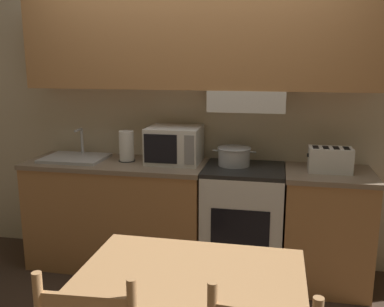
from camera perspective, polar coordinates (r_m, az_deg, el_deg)
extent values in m
plane|color=#3D2D23|center=(3.94, 0.85, -13.35)|extent=(16.00, 16.00, 0.00)
cube|color=beige|center=(3.60, 0.99, 5.45)|extent=(5.11, 0.05, 2.55)
cube|color=#B27A47|center=(3.39, 0.44, 14.72)|extent=(2.71, 0.32, 0.73)
cube|color=white|center=(3.35, 7.39, 7.06)|extent=(0.58, 0.34, 0.16)
cube|color=#B27A47|center=(3.68, -9.80, -8.13)|extent=(1.45, 0.56, 0.86)
cube|color=#84705B|center=(3.55, -10.06, -1.33)|extent=(1.47, 0.58, 0.04)
cube|color=#B27A47|center=(3.47, 17.41, -9.82)|extent=(0.63, 0.56, 0.86)
cube|color=#84705B|center=(3.33, 17.91, -2.65)|extent=(0.65, 0.58, 0.04)
cube|color=white|center=(3.46, 6.79, -9.32)|extent=(0.61, 0.55, 0.87)
cube|color=black|center=(3.32, 6.99, -2.12)|extent=(0.61, 0.55, 0.03)
cube|color=black|center=(3.18, 6.39, -10.07)|extent=(0.43, 0.01, 0.30)
cylinder|color=black|center=(3.23, 4.40, -2.30)|extent=(0.09, 0.09, 0.01)
cylinder|color=black|center=(3.21, 9.29, -2.52)|extent=(0.09, 0.09, 0.01)
cylinder|color=black|center=(3.44, 4.86, -1.38)|extent=(0.09, 0.09, 0.01)
cylinder|color=black|center=(3.42, 9.44, -1.59)|extent=(0.09, 0.09, 0.01)
cylinder|color=#B7BABF|center=(3.37, 5.63, -0.40)|extent=(0.25, 0.25, 0.14)
torus|color=#B7BABF|center=(3.35, 5.66, 0.71)|extent=(0.26, 0.26, 0.01)
cylinder|color=#B7BABF|center=(3.37, 3.21, 0.41)|extent=(0.05, 0.01, 0.01)
cylinder|color=#B7BABF|center=(3.35, 8.11, 0.20)|extent=(0.05, 0.01, 0.01)
cube|color=white|center=(3.44, -2.34, 1.19)|extent=(0.42, 0.37, 0.29)
cube|color=black|center=(3.28, -4.25, 0.61)|extent=(0.26, 0.01, 0.23)
cube|color=gray|center=(3.23, -0.37, 0.45)|extent=(0.08, 0.01, 0.23)
cube|color=white|center=(3.31, 17.94, -0.79)|extent=(0.31, 0.19, 0.18)
cube|color=black|center=(3.29, 15.19, -0.22)|extent=(0.01, 0.02, 0.02)
cube|color=black|center=(3.29, 16.16, 0.76)|extent=(0.04, 0.13, 0.01)
cube|color=black|center=(3.29, 17.41, 0.70)|extent=(0.04, 0.13, 0.01)
cube|color=black|center=(3.30, 18.66, 0.65)|extent=(0.04, 0.13, 0.01)
cube|color=black|center=(3.31, 19.90, 0.59)|extent=(0.04, 0.13, 0.01)
cube|color=#B7BABF|center=(3.69, -15.34, -0.58)|extent=(0.50, 0.39, 0.02)
cube|color=#4C4F54|center=(3.67, -15.48, -0.59)|extent=(0.43, 0.30, 0.01)
cylinder|color=#B7BABF|center=(3.80, -14.45, 1.62)|extent=(0.02, 0.02, 0.21)
cylinder|color=#B7BABF|center=(3.73, -14.93, 3.04)|extent=(0.02, 0.12, 0.02)
cylinder|color=black|center=(3.55, -8.66, -0.94)|extent=(0.14, 0.14, 0.01)
cylinder|color=white|center=(3.52, -8.72, 1.03)|extent=(0.12, 0.12, 0.24)
cube|color=tan|center=(2.02, -0.32, -16.47)|extent=(1.03, 0.76, 0.04)
cube|color=tan|center=(2.61, -9.58, -18.95)|extent=(0.06, 0.06, 0.72)
cube|color=tan|center=(1.64, -14.13, -18.69)|extent=(0.34, 0.04, 0.06)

